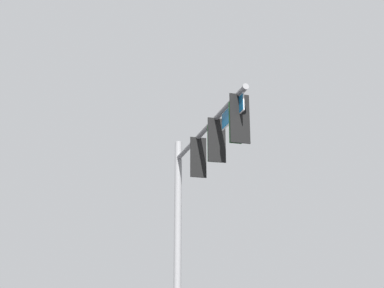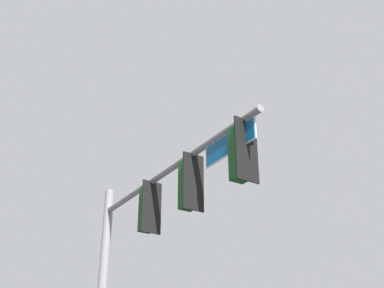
# 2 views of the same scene
# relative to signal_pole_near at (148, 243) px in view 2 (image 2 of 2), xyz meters

# --- Properties ---
(signal_pole_near) EXTENTS (6.66, 1.52, 7.21)m
(signal_pole_near) POSITION_rel_signal_pole_near_xyz_m (0.00, 0.00, 0.00)
(signal_pole_near) COLOR gray
(signal_pole_near) RESTS_ON ground_plane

